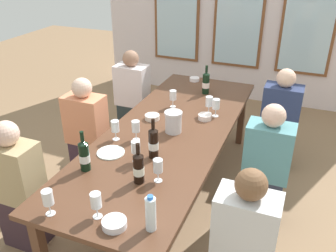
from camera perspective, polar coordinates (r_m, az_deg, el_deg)
The scene contains 29 objects.
ground_plane at distance 3.62m, azimuth 0.14°, elevation -11.01°, with size 12.00×12.00×0.00m, color #8D6D4D.
back_wall_with_windows at distance 5.53m, azimuth 11.33°, elevation 18.63°, with size 4.21×0.10×2.90m.
dining_table at distance 3.24m, azimuth 0.15°, elevation -1.56°, with size 1.01×2.80×0.74m.
white_plate_0 at distance 2.91m, azimuth -8.96°, elevation -4.13°, with size 0.22×0.22×0.01m, color white.
metal_pitcher at distance 3.14m, azimuth 0.84°, elevation 0.66°, with size 0.16×0.16×0.19m.
wine_bottle_0 at distance 3.96m, azimuth 5.96°, elevation 6.74°, with size 0.08×0.08×0.32m.
wine_bottle_1 at distance 2.76m, azimuth -2.30°, elevation -2.65°, with size 0.08×0.08×0.33m.
wine_bottle_2 at distance 2.69m, azimuth -12.99°, elevation -4.51°, with size 0.08×0.08×0.31m.
wine_bottle_3 at distance 2.50m, azimuth -4.63°, elevation -6.54°, with size 0.08×0.08×0.31m.
tasting_bowl_0 at distance 3.39m, azimuth -2.49°, elevation 1.41°, with size 0.14×0.14×0.04m, color white.
tasting_bowl_1 at distance 4.35m, azimuth 4.17°, elevation 7.33°, with size 0.12×0.12×0.04m, color white.
tasting_bowl_2 at distance 3.41m, azimuth 5.80°, elevation 1.43°, with size 0.13×0.13×0.05m, color white.
tasting_bowl_3 at distance 2.23m, azimuth -8.41°, elevation -14.89°, with size 0.15×0.15×0.05m, color white.
water_bottle at distance 2.13m, azimuth -2.74°, elevation -13.56°, with size 0.06×0.06×0.24m.
wine_glass_0 at distance 3.49m, azimuth 6.45°, elevation 3.72°, with size 0.07×0.07×0.17m.
wine_glass_1 at distance 2.50m, azimuth -1.59°, elevation -6.33°, with size 0.07×0.07×0.17m.
wine_glass_2 at distance 3.01m, azimuth -5.08°, elevation -0.14°, with size 0.07×0.07×0.17m.
wine_glass_3 at distance 2.34m, azimuth -18.32°, elevation -10.76°, with size 0.07×0.07×0.17m.
wine_glass_4 at distance 2.72m, azimuth -5.08°, elevation -3.38°, with size 0.07×0.07×0.17m.
wine_glass_5 at distance 3.44m, azimuth 7.55°, elevation 3.30°, with size 0.07×0.07×0.17m.
wine_glass_6 at distance 3.04m, azimuth -8.28°, elevation -0.09°, with size 0.07×0.07×0.17m.
wine_glass_7 at distance 2.25m, azimuth -11.24°, elevation -11.44°, with size 0.07×0.07×0.17m.
wine_glass_8 at distance 3.61m, azimuth 0.79°, elevation 4.74°, with size 0.07×0.07×0.17m.
seated_person_0 at distance 4.43m, azimuth -5.58°, elevation 4.42°, with size 0.38×0.24×1.11m.
seated_person_1 at distance 4.00m, azimuth 17.04°, elevation 0.58°, with size 0.38×0.24×1.11m.
seated_person_2 at distance 3.67m, azimuth -12.55°, elevation -1.26°, with size 0.38×0.24×1.11m.
seated_person_3 at distance 3.19m, azimuth 15.12°, elevation -6.34°, with size 0.38×0.24×1.11m.
seated_person_4 at distance 3.07m, azimuth -22.36°, elevation -9.15°, with size 0.38×0.24×1.11m.
seated_person_5 at distance 2.44m, azimuth 11.67°, elevation -18.23°, with size 0.38×0.24×1.11m.
Camera 1 is at (1.05, -2.63, 2.25)m, focal length 38.87 mm.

